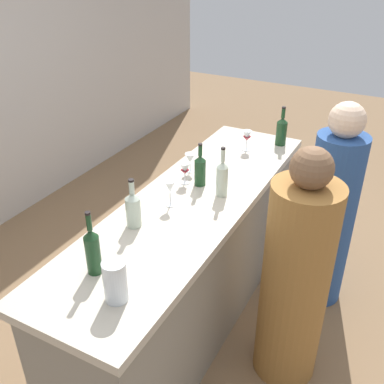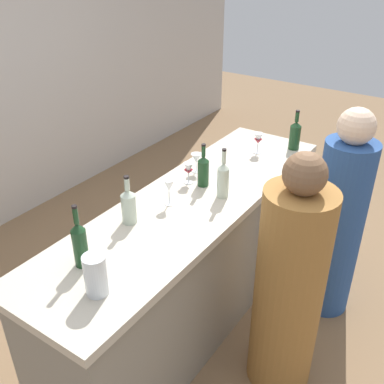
# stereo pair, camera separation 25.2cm
# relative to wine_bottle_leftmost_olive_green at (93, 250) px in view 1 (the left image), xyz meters

# --- Properties ---
(ground_plane) EXTENTS (12.00, 12.00, 0.00)m
(ground_plane) POSITION_rel_wine_bottle_leftmost_olive_green_xyz_m (0.81, -0.09, -1.11)
(ground_plane) COLOR #846647
(bar_counter) EXTENTS (2.41, 0.67, 0.98)m
(bar_counter) POSITION_rel_wine_bottle_leftmost_olive_green_xyz_m (0.81, -0.09, -0.61)
(bar_counter) COLOR gray
(bar_counter) RESTS_ON ground
(wine_bottle_leftmost_olive_green) EXTENTS (0.07, 0.07, 0.33)m
(wine_bottle_leftmost_olive_green) POSITION_rel_wine_bottle_leftmost_olive_green_xyz_m (0.00, 0.00, 0.00)
(wine_bottle_leftmost_olive_green) COLOR #193D1E
(wine_bottle_leftmost_olive_green) RESTS_ON bar_counter
(wine_bottle_second_left_clear_pale) EXTENTS (0.08, 0.08, 0.29)m
(wine_bottle_second_left_clear_pale) POSITION_rel_wine_bottle_leftmost_olive_green_xyz_m (0.41, 0.06, -0.02)
(wine_bottle_second_left_clear_pale) COLOR #B7C6B2
(wine_bottle_second_left_clear_pale) RESTS_ON bar_counter
(wine_bottle_center_clear_pale) EXTENTS (0.07, 0.07, 0.32)m
(wine_bottle_center_clear_pale) POSITION_rel_wine_bottle_leftmost_olive_green_xyz_m (0.94, -0.22, -0.01)
(wine_bottle_center_clear_pale) COLOR #B7C6B2
(wine_bottle_center_clear_pale) RESTS_ON bar_counter
(wine_bottle_second_right_olive_green) EXTENTS (0.07, 0.07, 0.28)m
(wine_bottle_second_right_olive_green) POSITION_rel_wine_bottle_leftmost_olive_green_xyz_m (0.99, -0.05, -0.02)
(wine_bottle_second_right_olive_green) COLOR #193D1E
(wine_bottle_second_right_olive_green) RESTS_ON bar_counter
(wine_bottle_rightmost_olive_green) EXTENTS (0.08, 0.08, 0.30)m
(wine_bottle_rightmost_olive_green) POSITION_rel_wine_bottle_leftmost_olive_green_xyz_m (1.85, -0.30, -0.01)
(wine_bottle_rightmost_olive_green) COLOR #193D1E
(wine_bottle_rightmost_olive_green) RESTS_ON bar_counter
(wine_glass_near_left) EXTENTS (0.07, 0.07, 0.15)m
(wine_glass_near_left) POSITION_rel_wine_bottle_leftmost_olive_green_xyz_m (1.63, -0.11, -0.02)
(wine_glass_near_left) COLOR white
(wine_glass_near_left) RESTS_ON bar_counter
(wine_glass_near_center) EXTENTS (0.06, 0.06, 0.16)m
(wine_glass_near_center) POSITION_rel_wine_bottle_leftmost_olive_green_xyz_m (0.69, -0.01, -0.01)
(wine_glass_near_center) COLOR white
(wine_glass_near_center) RESTS_ON bar_counter
(wine_glass_near_right) EXTENTS (0.06, 0.06, 0.14)m
(wine_glass_near_right) POSITION_rel_wine_bottle_leftmost_olive_green_xyz_m (0.97, 0.05, -0.03)
(wine_glass_near_right) COLOR white
(wine_glass_near_right) RESTS_ON bar_counter
(wine_glass_far_left) EXTENTS (0.07, 0.07, 0.13)m
(wine_glass_far_left) POSITION_rel_wine_bottle_leftmost_olive_green_xyz_m (1.13, 0.10, -0.03)
(wine_glass_far_left) COLOR white
(wine_glass_far_left) RESTS_ON bar_counter
(water_pitcher) EXTENTS (0.10, 0.10, 0.20)m
(water_pitcher) POSITION_rel_wine_bottle_leftmost_olive_green_xyz_m (-0.10, -0.20, -0.03)
(water_pitcher) COLOR silver
(water_pitcher) RESTS_ON bar_counter
(person_left_guest) EXTENTS (0.38, 0.38, 1.49)m
(person_left_guest) POSITION_rel_wine_bottle_leftmost_olive_green_xyz_m (0.73, -0.78, -0.42)
(person_left_guest) COLOR #9E6B33
(person_left_guest) RESTS_ON ground
(person_center_guest) EXTENTS (0.39, 0.39, 1.50)m
(person_center_guest) POSITION_rel_wine_bottle_leftmost_olive_green_xyz_m (1.49, -0.80, -0.41)
(person_center_guest) COLOR #284C8C
(person_center_guest) RESTS_ON ground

